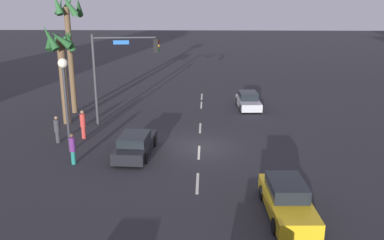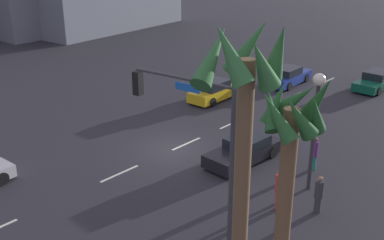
# 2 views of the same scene
# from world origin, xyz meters

# --- Properties ---
(ground_plane) EXTENTS (220.00, 220.00, 0.00)m
(ground_plane) POSITION_xyz_m (0.00, 0.00, 0.00)
(ground_plane) COLOR #28282D
(lane_stripe_0) EXTENTS (2.33, 0.14, 0.01)m
(lane_stripe_0) POSITION_xyz_m (-18.00, 0.00, 0.01)
(lane_stripe_0) COLOR silver
(lane_stripe_0) RESTS_ON ground_plane
(lane_stripe_1) EXTENTS (2.55, 0.14, 0.01)m
(lane_stripe_1) POSITION_xyz_m (-12.68, 0.00, 0.01)
(lane_stripe_1) COLOR silver
(lane_stripe_1) RESTS_ON ground_plane
(lane_stripe_2) EXTENTS (2.45, 0.14, 0.01)m
(lane_stripe_2) POSITION_xyz_m (-5.27, 0.00, 0.01)
(lane_stripe_2) COLOR silver
(lane_stripe_2) RESTS_ON ground_plane
(lane_stripe_3) EXTENTS (2.30, 0.14, 0.01)m
(lane_stripe_3) POSITION_xyz_m (-0.99, 0.00, 0.01)
(lane_stripe_3) COLOR silver
(lane_stripe_3) RESTS_ON ground_plane
(lane_stripe_4) EXTENTS (2.38, 0.14, 0.01)m
(lane_stripe_4) POSITION_xyz_m (3.91, 0.00, 0.01)
(lane_stripe_4) COLOR silver
(lane_stripe_4) RESTS_ON ground_plane
(car_0) EXTENTS (4.75, 2.09, 1.41)m
(car_0) POSITION_xyz_m (-14.99, -1.93, 0.65)
(car_0) COLOR navy
(car_0) RESTS_ON ground_plane
(car_2) EXTENTS (4.66, 2.07, 1.31)m
(car_2) POSITION_xyz_m (-1.46, 3.72, 0.61)
(car_2) COLOR black
(car_2) RESTS_ON ground_plane
(car_3) EXTENTS (4.68, 1.96, 1.36)m
(car_3) POSITION_xyz_m (-18.57, 3.72, 0.63)
(car_3) COLOR #0F5138
(car_3) RESTS_ON ground_plane
(car_4) EXTENTS (4.68, 1.91, 1.43)m
(car_4) POSITION_xyz_m (-8.19, -3.82, 0.66)
(car_4) COLOR gold
(car_4) RESTS_ON ground_plane
(traffic_signal) EXTENTS (0.81, 4.74, 6.49)m
(traffic_signal) POSITION_xyz_m (4.88, 6.04, 4.38)
(traffic_signal) COLOR #38383D
(traffic_signal) RESTS_ON ground_plane
(streetlamp) EXTENTS (0.56, 0.56, 5.60)m
(streetlamp) POSITION_xyz_m (-1.12, 7.72, 3.97)
(streetlamp) COLOR #2D2D33
(streetlamp) RESTS_ON ground_plane
(pedestrian_0) EXTENTS (0.45, 0.45, 1.76)m
(pedestrian_0) POSITION_xyz_m (-3.01, 6.91, 0.93)
(pedestrian_0) COLOR #1E7266
(pedestrian_0) RESTS_ON ground_plane
(pedestrian_1) EXTENTS (0.49, 0.49, 1.75)m
(pedestrian_1) POSITION_xyz_m (0.49, 9.03, 0.91)
(pedestrian_1) COLOR #333338
(pedestrian_1) RESTS_ON ground_plane
(pedestrian_2) EXTENTS (0.49, 0.49, 1.90)m
(pedestrian_2) POSITION_xyz_m (1.39, 7.64, 1.01)
(pedestrian_2) COLOR #BF3833
(pedestrian_2) RESTS_ON ground_plane
(palm_tree_0) EXTENTS (2.43, 2.47, 9.37)m
(palm_tree_0) POSITION_xyz_m (7.82, 10.20, 6.74)
(palm_tree_0) COLOR brown
(palm_tree_0) RESTS_ON ground_plane
(palm_tree_1) EXTENTS (2.55, 2.30, 7.25)m
(palm_tree_1) POSITION_xyz_m (4.76, 9.91, 5.04)
(palm_tree_1) COLOR brown
(palm_tree_1) RESTS_ON ground_plane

